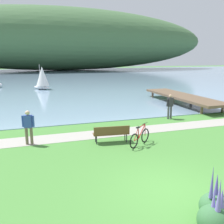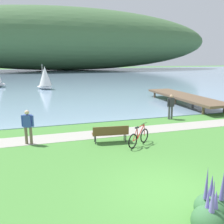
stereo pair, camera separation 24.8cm
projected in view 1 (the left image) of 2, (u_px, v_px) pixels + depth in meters
The scene contains 12 objects.
ground_plane at pixel (170, 191), 7.88m from camera, with size 200.00×200.00×0.00m, color #478438.
bay_water at pixel (51, 77), 53.25m from camera, with size 180.00×80.00×0.04m, color #7A99B2.
distant_hillside at pixel (63, 39), 78.92m from camera, with size 100.87×28.00×19.54m, color #42663D.
shoreline_path at pixel (110, 133), 13.89m from camera, with size 60.00×1.50×0.01m, color #A39E93.
park_bench_near_camera at pixel (111, 133), 12.23m from camera, with size 1.84×0.67×0.88m.
bicycle_leaning_near_bench at pixel (140, 137), 11.90m from camera, with size 1.48×1.06×1.01m.
person_at_shoreline at pixel (170, 105), 16.93m from camera, with size 0.60×0.29×1.71m.
person_on_the_grass at pixel (28, 125), 11.87m from camera, with size 0.58×0.33×1.71m.
echium_bush_closest_to_camera at pixel (215, 219), 5.86m from camera, with size 0.82×0.82×1.53m.
echium_bush_mid_cluster at pixel (217, 206), 6.40m from camera, with size 0.89×0.89×1.57m.
sailboat_mid_bay at pixel (42, 78), 32.13m from camera, with size 2.50×2.69×3.27m.
pier_dock at pixel (183, 97), 22.41m from camera, with size 2.40×10.00×0.80m.
Camera 1 is at (-3.99, -6.21, 4.19)m, focal length 39.42 mm.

